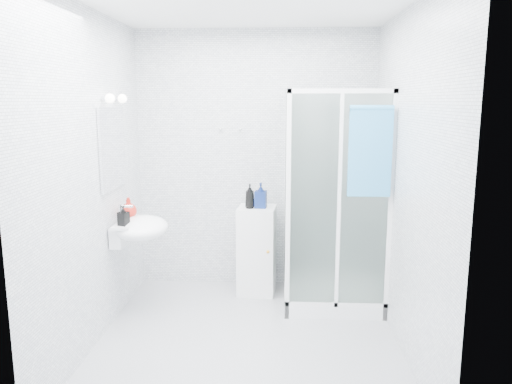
# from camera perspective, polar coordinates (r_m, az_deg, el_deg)

# --- Properties ---
(room) EXTENTS (2.40, 2.60, 2.60)m
(room) POSITION_cam_1_polar(r_m,az_deg,el_deg) (3.80, -1.01, 1.28)
(room) COLOR white
(room) RESTS_ON ground
(shower_enclosure) EXTENTS (0.90, 0.95, 2.00)m
(shower_enclosure) POSITION_cam_1_polar(r_m,az_deg,el_deg) (4.76, 7.78, -7.51)
(shower_enclosure) COLOR white
(shower_enclosure) RESTS_ON ground
(wall_basin) EXTENTS (0.46, 0.56, 0.35)m
(wall_basin) POSITION_cam_1_polar(r_m,az_deg,el_deg) (4.51, -13.24, -4.08)
(wall_basin) COLOR white
(wall_basin) RESTS_ON ground
(mirror) EXTENTS (0.02, 0.60, 0.70)m
(mirror) POSITION_cam_1_polar(r_m,az_deg,el_deg) (4.45, -16.08, 4.81)
(mirror) COLOR white
(mirror) RESTS_ON room
(vanity_lights) EXTENTS (0.10, 0.40, 0.08)m
(vanity_lights) POSITION_cam_1_polar(r_m,az_deg,el_deg) (4.42, -15.74, 10.25)
(vanity_lights) COLOR silver
(vanity_lights) RESTS_ON room
(wall_hooks) EXTENTS (0.23, 0.06, 0.03)m
(wall_hooks) POSITION_cam_1_polar(r_m,az_deg,el_deg) (5.03, -2.94, 7.17)
(wall_hooks) COLOR silver
(wall_hooks) RESTS_ON room
(storage_cabinet) EXTENTS (0.39, 0.40, 0.88)m
(storage_cabinet) POSITION_cam_1_polar(r_m,az_deg,el_deg) (4.99, 0.09, -6.67)
(storage_cabinet) COLOR white
(storage_cabinet) RESTS_ON ground
(hand_towel) EXTENTS (0.35, 0.05, 0.75)m
(hand_towel) POSITION_cam_1_polar(r_m,az_deg,el_deg) (4.19, 12.92, 4.78)
(hand_towel) COLOR #358ECA
(hand_towel) RESTS_ON shower_enclosure
(shampoo_bottle_a) EXTENTS (0.11, 0.11, 0.24)m
(shampoo_bottle_a) POSITION_cam_1_polar(r_m,az_deg,el_deg) (4.81, -0.72, -0.48)
(shampoo_bottle_a) COLOR black
(shampoo_bottle_a) RESTS_ON storage_cabinet
(shampoo_bottle_b) EXTENTS (0.12, 0.13, 0.25)m
(shampoo_bottle_b) POSITION_cam_1_polar(r_m,az_deg,el_deg) (4.83, 0.54, -0.39)
(shampoo_bottle_b) COLOR navy
(shampoo_bottle_b) RESTS_ON storage_cabinet
(soap_dispenser_orange) EXTENTS (0.17, 0.17, 0.18)m
(soap_dispenser_orange) POSITION_cam_1_polar(r_m,az_deg,el_deg) (4.63, -14.36, -1.74)
(soap_dispenser_orange) COLOR red
(soap_dispenser_orange) RESTS_ON wall_basin
(soap_dispenser_black) EXTENTS (0.10, 0.10, 0.17)m
(soap_dispenser_black) POSITION_cam_1_polar(r_m,az_deg,el_deg) (4.36, -14.91, -2.61)
(soap_dispenser_black) COLOR black
(soap_dispenser_black) RESTS_ON wall_basin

